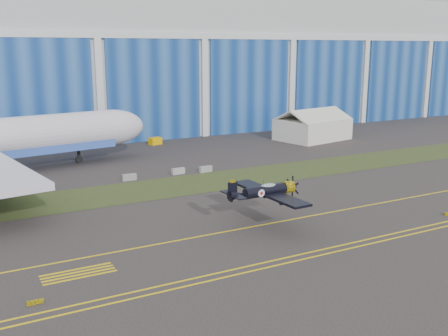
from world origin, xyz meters
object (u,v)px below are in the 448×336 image
tug (155,141)px  warbird (265,191)px  shipping_container (35,146)px  tent (313,124)px

tug → warbird: bearing=-114.0°
shipping_container → tug: 21.96m
tent → shipping_container: 53.46m
warbird → tug: 50.79m
tent → tug: (-30.19, 9.91, -2.51)m
tent → tug: bearing=150.8°
shipping_container → tug: shipping_container is taller
tug → shipping_container: bearing=158.2°
warbird → tent: tent is taller
warbird → shipping_container: warbird is taller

